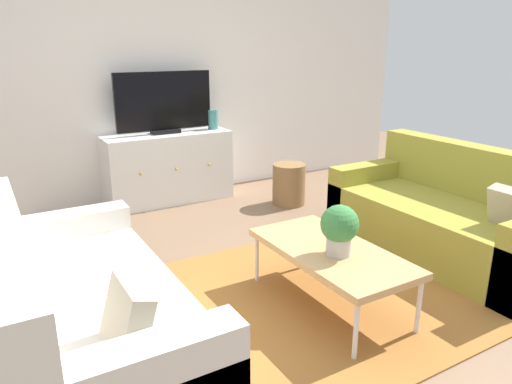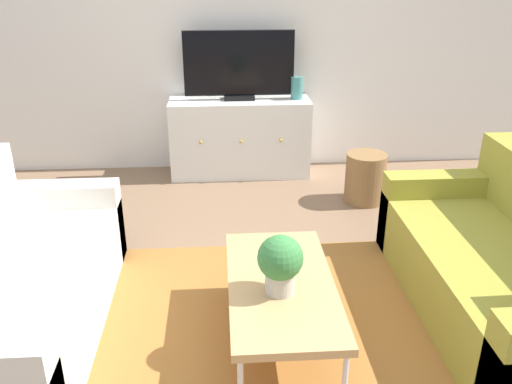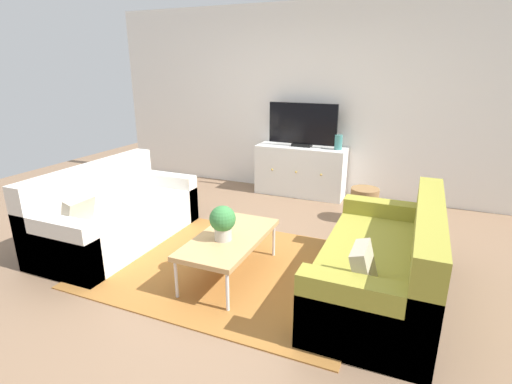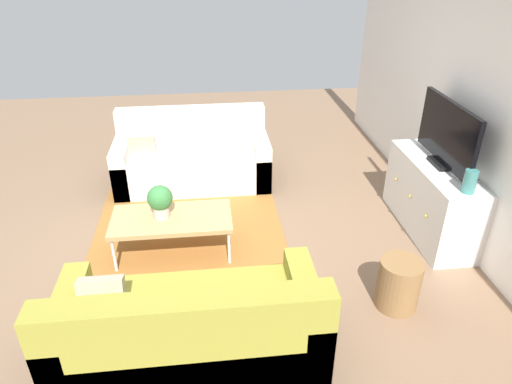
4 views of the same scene
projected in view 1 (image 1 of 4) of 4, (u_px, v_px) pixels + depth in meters
The scene contains 11 objects.
ground_plane at pixel (294, 289), 3.27m from camera, with size 10.00×10.00×0.00m, color #84664C.
wall_back at pixel (157, 70), 4.97m from camera, with size 6.40×0.12×2.70m, color white.
area_rug at pixel (307, 298), 3.15m from camera, with size 2.50×1.90×0.01m, color #9E662D.
couch_left_side at pixel (72, 320), 2.41m from camera, with size 0.88×1.79×0.84m.
couch_right_side at pixel (451, 219), 3.80m from camera, with size 0.88×1.79×0.84m.
coffee_table at pixel (331, 253), 2.97m from camera, with size 0.55×1.10×0.39m.
potted_plant at pixel (339, 228), 2.83m from camera, with size 0.23×0.23×0.31m.
tv_console at pixel (168, 168), 5.02m from camera, with size 1.30×0.47×0.73m.
flat_screen_tv at pixel (164, 103), 4.83m from camera, with size 1.00×0.16×0.62m.
glass_vase at pixel (213, 119), 5.14m from camera, with size 0.11×0.11×0.21m, color teal.
wicker_basket at pixel (289, 184), 4.96m from camera, with size 0.34×0.34×0.43m, color olive.
Camera 1 is at (-1.71, -2.39, 1.61)m, focal length 33.55 mm.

